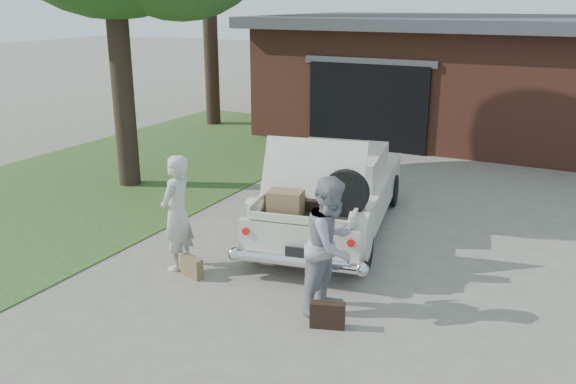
% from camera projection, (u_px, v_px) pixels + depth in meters
% --- Properties ---
extents(ground, '(90.00, 90.00, 0.00)m').
position_uv_depth(ground, '(269.00, 278.00, 8.59)').
color(ground, gray).
rests_on(ground, ground).
extents(grass_strip, '(6.00, 16.00, 0.02)m').
position_uv_depth(grass_strip, '(118.00, 176.00, 13.53)').
color(grass_strip, '#2D4C1E').
rests_on(grass_strip, ground).
extents(house, '(12.80, 7.80, 3.30)m').
position_uv_depth(house, '(493.00, 76.00, 17.38)').
color(house, brown).
rests_on(house, ground).
extents(sedan, '(2.59, 4.86, 1.83)m').
position_uv_depth(sedan, '(333.00, 191.00, 10.21)').
color(sedan, silver).
rests_on(sedan, ground).
extents(woman_left, '(0.47, 0.66, 1.69)m').
position_uv_depth(woman_left, '(177.00, 213.00, 8.67)').
color(woman_left, beige).
rests_on(woman_left, ground).
extents(woman_right, '(0.75, 0.91, 1.74)m').
position_uv_depth(woman_right, '(331.00, 245.00, 7.47)').
color(woman_right, gray).
rests_on(woman_right, ground).
extents(suitcase_left, '(0.40, 0.22, 0.29)m').
position_uv_depth(suitcase_left, '(192.00, 267.00, 8.59)').
color(suitcase_left, olive).
rests_on(suitcase_left, ground).
extents(suitcase_right, '(0.44, 0.26, 0.32)m').
position_uv_depth(suitcase_right, '(328.00, 315.00, 7.24)').
color(suitcase_right, black).
rests_on(suitcase_right, ground).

